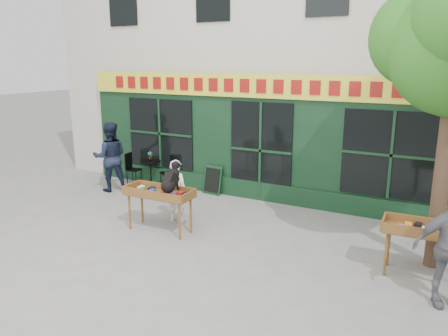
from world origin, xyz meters
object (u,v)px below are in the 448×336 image
at_px(dog, 171,176).
at_px(bistro_table, 151,168).
at_px(book_cart_center, 159,195).
at_px(man_left, 110,157).
at_px(woman, 176,191).
at_px(book_cart_right, 431,233).

distance_m(dog, bistro_table, 3.96).
xyz_separation_m(dog, bistro_table, (-2.71, 2.79, -0.75)).
height_order(book_cart_center, dog, dog).
bearing_deg(book_cart_center, man_left, 148.03).
height_order(dog, bistro_table, dog).
xyz_separation_m(woman, book_cart_right, (5.27, -0.23, 0.09)).
height_order(dog, man_left, man_left).
bearing_deg(woman, book_cart_center, 89.09).
bearing_deg(dog, bistro_table, 133.22).
height_order(woman, book_cart_right, woman).
bearing_deg(book_cart_right, woman, 175.10).
height_order(book_cart_center, book_cart_right, same).
relative_size(book_cart_right, man_left, 0.78).
bearing_deg(book_cart_right, man_left, 167.90).
distance_m(book_cart_right, man_left, 8.45).
xyz_separation_m(book_cart_center, bistro_table, (-2.36, 2.74, -0.28)).
bearing_deg(woman, bistro_table, -42.49).
distance_m(book_cart_center, bistro_table, 3.63).
relative_size(book_cart_center, bistro_table, 1.99).
relative_size(dog, woman, 0.41).
relative_size(book_cart_center, book_cart_right, 0.99).
height_order(book_cart_center, woman, woman).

